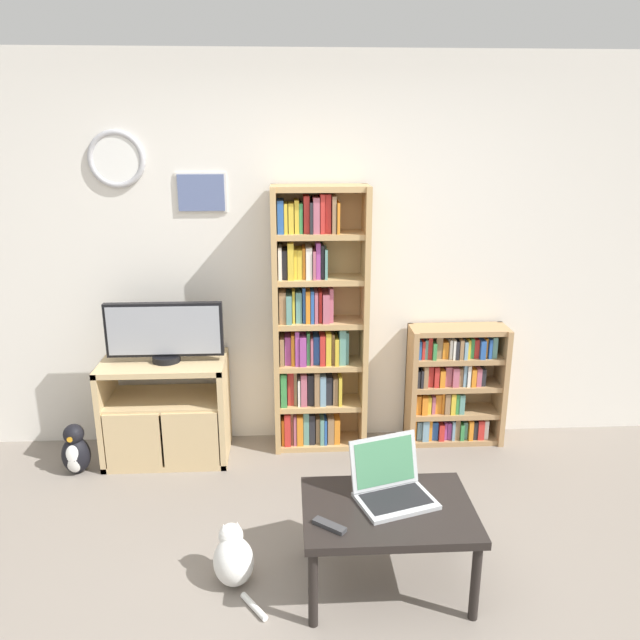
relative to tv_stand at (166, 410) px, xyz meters
The scene contains 10 objects.
wall_back 1.35m from the tv_stand, 18.50° to the left, with size 6.88×0.09×2.60m.
tv_stand is the anchor object (origin of this frame).
television 0.54m from the tv_stand, ahead, with size 0.74×0.18×0.39m.
bookshelf_tall 1.13m from the tv_stand, ahead, with size 0.62×0.27×1.79m.
bookshelf_short 1.96m from the tv_stand, ahead, with size 0.66×0.25×0.84m.
coffee_table 1.82m from the tv_stand, 45.90° to the right, with size 0.80×0.57×0.43m.
laptop 1.79m from the tv_stand, 43.39° to the right, with size 0.42×0.39×0.27m.
remote_near_laptop 1.75m from the tv_stand, 55.89° to the right, with size 0.15×0.13×0.02m.
cat 1.37m from the tv_stand, 66.93° to the right, with size 0.29×0.41×0.29m.
penguin_figurine 0.61m from the tv_stand, 162.31° to the right, with size 0.18×0.16×0.34m.
Camera 1 is at (-0.09, -2.09, 2.11)m, focal length 35.00 mm.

